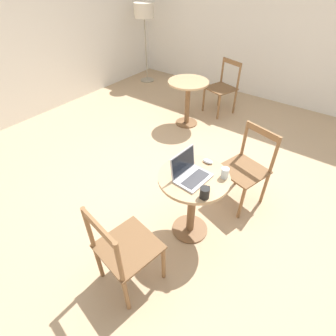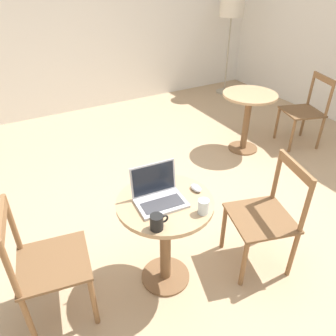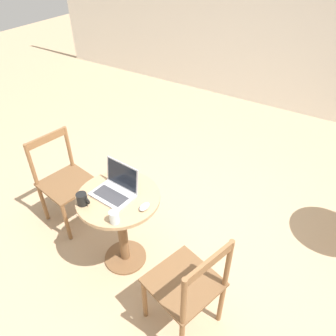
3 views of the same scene
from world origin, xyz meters
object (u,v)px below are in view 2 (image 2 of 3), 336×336
at_px(cafe_table_mid, 248,109).
at_px(laptop, 159,195).
at_px(chair_near_right, 266,217).
at_px(drinking_glass, 203,207).
at_px(mug, 157,222).
at_px(chair_near_left, 46,264).
at_px(floor_lamp, 232,13).
at_px(chair_mid_right, 305,111).
at_px(mouse, 196,188).
at_px(cafe_table_near, 165,224).

height_order(cafe_table_mid, laptop, laptop).
xyz_separation_m(chair_near_right, drinking_glass, (-0.60, -0.00, 0.34)).
height_order(cafe_table_mid, mug, mug).
distance_m(chair_near_left, drinking_glass, 1.06).
distance_m(floor_lamp, drinking_glass, 4.46).
xyz_separation_m(chair_near_left, drinking_glass, (0.94, -0.35, 0.34)).
bearing_deg(chair_near_left, chair_mid_right, 14.98).
height_order(chair_near_left, mug, chair_near_left).
height_order(chair_near_right, mug, chair_near_right).
relative_size(floor_lamp, drinking_glass, 16.08).
bearing_deg(chair_mid_right, drinking_glass, -152.90).
bearing_deg(mouse, drinking_glass, -113.24).
bearing_deg(floor_lamp, laptop, -134.31).
height_order(chair_near_left, drinking_glass, chair_near_left).
height_order(chair_near_left, chair_mid_right, same).
bearing_deg(laptop, chair_mid_right, 21.09).
height_order(chair_mid_right, laptop, laptop).
bearing_deg(mouse, mug, -153.38).
distance_m(chair_near_right, floor_lamp, 4.15).
bearing_deg(floor_lamp, mug, -133.52).
bearing_deg(mouse, cafe_table_near, -179.22).
relative_size(cafe_table_mid, drinking_glass, 7.71).
bearing_deg(chair_near_left, mug, -28.31).
distance_m(chair_near_right, laptop, 0.89).
height_order(chair_near_right, mouse, chair_near_right).
relative_size(chair_mid_right, drinking_glass, 9.31).
xyz_separation_m(floor_lamp, mug, (-3.18, -3.35, -0.56)).
height_order(cafe_table_mid, drinking_glass, drinking_glass).
relative_size(chair_near_right, chair_mid_right, 1.00).
bearing_deg(chair_near_right, mug, 179.10).
bearing_deg(mouse, chair_mid_right, 23.70).
bearing_deg(mug, chair_mid_right, 24.14).
bearing_deg(drinking_glass, floor_lamp, 49.59).
relative_size(cafe_table_mid, chair_near_left, 0.83).
height_order(chair_mid_right, mug, chair_mid_right).
bearing_deg(floor_lamp, cafe_table_mid, -121.51).
bearing_deg(chair_mid_right, floor_lamp, 79.56).
height_order(floor_lamp, mug, floor_lamp).
bearing_deg(drinking_glass, mouse, 66.76).
relative_size(chair_mid_right, mouse, 9.01).
distance_m(chair_mid_right, laptop, 2.88).
bearing_deg(mug, mouse, 26.62).
bearing_deg(floor_lamp, mouse, -131.38).
bearing_deg(floor_lamp, drinking_glass, -130.41).
height_order(laptop, mug, laptop).
height_order(cafe_table_near, laptop, laptop).
xyz_separation_m(chair_mid_right, drinking_glass, (-2.48, -1.27, 0.34)).
bearing_deg(cafe_table_mid, laptop, -146.41).
xyz_separation_m(cafe_table_near, chair_near_left, (-0.79, 0.13, -0.09)).
relative_size(cafe_table_near, chair_mid_right, 0.83).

